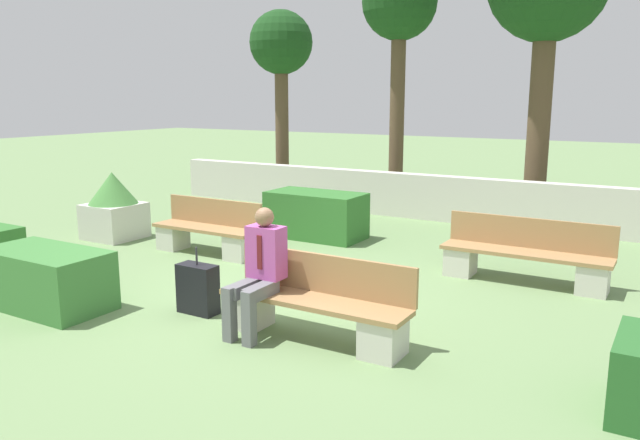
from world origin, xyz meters
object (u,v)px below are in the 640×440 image
tree_leftmost (281,50)px  tree_center_left (399,12)px  person_seated_man (259,266)px  bench_right_side (207,234)px  bench_left_side (525,258)px  planter_corner_left (114,206)px  suitcase (198,289)px  bench_front (315,308)px

tree_leftmost → tree_center_left: (3.06, 0.00, 0.67)m
tree_center_left → person_seated_man: bearing=-75.7°
tree_leftmost → bench_right_side: bearing=-66.9°
bench_right_side → person_seated_man: 3.50m
bench_left_side → bench_right_side: (-4.57, -0.93, -0.01)m
planter_corner_left → tree_leftmost: size_ratio=0.26×
planter_corner_left → suitcase: bearing=-29.6°
bench_front → person_seated_man: 0.70m
bench_front → bench_left_side: 3.32m
planter_corner_left → person_seated_man: bearing=-25.6°
bench_front → bench_left_side: (1.35, 3.04, 0.00)m
person_seated_man → tree_center_left: (-2.00, 7.88, 3.44)m
tree_leftmost → tree_center_left: 3.13m
planter_corner_left → tree_center_left: bearing=64.2°
suitcase → tree_center_left: tree_center_left is taller
bench_left_side → tree_leftmost: size_ratio=0.48×
bench_front → planter_corner_left: bearing=158.2°
suitcase → tree_leftmost: 9.34m
tree_center_left → planter_corner_left: bearing=-115.8°
person_seated_man → suitcase: (-0.94, 0.12, -0.42)m
bench_right_side → tree_leftmost: (-2.41, 5.63, 3.16)m
bench_left_side → suitcase: (-2.87, -3.06, -0.05)m
bench_right_side → planter_corner_left: size_ratio=1.58×
bench_right_side → tree_center_left: bearing=83.0°
bench_left_side → planter_corner_left: size_ratio=1.88×
person_seated_man → tree_center_left: bearing=104.3°
suitcase → planter_corner_left: bearing=150.4°
planter_corner_left → suitcase: (3.77, -2.14, -0.28)m
person_seated_man → suitcase: size_ratio=1.70×
bench_left_side → planter_corner_left: 6.71m
planter_corner_left → tree_center_left: size_ratio=0.22×
planter_corner_left → suitcase: planter_corner_left is taller
bench_left_side → tree_center_left: tree_center_left is taller
bench_front → tree_leftmost: size_ratio=0.45×
person_seated_man → bench_left_side: bearing=58.8°
bench_left_side → bench_right_side: same height
planter_corner_left → bench_left_side: bearing=7.8°
bench_right_side → planter_corner_left: 2.08m
planter_corner_left → tree_center_left: 7.20m
suitcase → tree_center_left: (-1.06, 7.76, 3.87)m
person_seated_man → suitcase: person_seated_man is taller
suitcase → tree_center_left: bearing=97.8°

